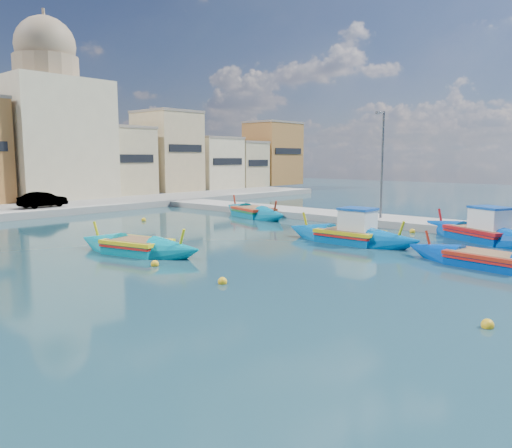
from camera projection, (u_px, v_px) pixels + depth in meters
ground at (304, 285)px, 19.02m from camera, size 160.00×160.00×0.00m
east_quay at (468, 228)px, 32.32m from camera, size 4.00×70.00×0.50m
north_townhouses at (22, 155)px, 49.21m from camera, size 83.20×7.87×10.19m
church_block at (49, 122)px, 51.63m from camera, size 10.00×10.00×19.10m
quay_street_lamp at (382, 164)px, 35.32m from camera, size 1.18×0.16×8.00m
luzzu_turquoise_cabin at (482, 234)px, 28.87m from camera, size 6.46×9.70×3.16m
luzzu_blue_cabin at (350, 236)px, 28.26m from camera, size 2.23×8.71×3.08m
luzzu_cyan_mid at (253, 213)px, 40.65m from camera, size 5.00×9.51×2.75m
luzzu_green at (137, 248)px, 25.16m from camera, size 3.75×8.18×2.50m
luzzu_blue_south at (487, 262)px, 22.01m from camera, size 2.85×8.19×2.32m
mooring_buoys at (218, 254)px, 24.63m from camera, size 23.56×27.62×0.36m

